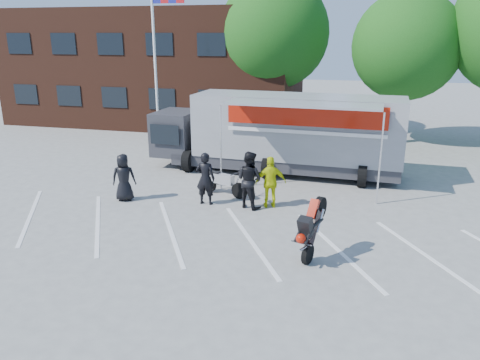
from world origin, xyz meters
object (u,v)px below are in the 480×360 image
at_px(stunt_bike_rider, 316,254).
at_px(spectator_hivis, 271,182).
at_px(tree_mid, 407,46).
at_px(spectator_leather_c, 249,180).
at_px(spectator_leather_b, 205,178).
at_px(parked_motorcycle, 224,195).
at_px(transporter_truck, 284,173).
at_px(spectator_leather_a, 124,177).
at_px(tree_left, 274,33).
at_px(flagpole, 159,45).

bearing_deg(stunt_bike_rider, spectator_hivis, 137.02).
bearing_deg(tree_mid, spectator_leather_c, -115.18).
distance_m(spectator_leather_b, spectator_leather_c, 1.50).
distance_m(parked_motorcycle, spectator_leather_c, 1.78).
bearing_deg(parked_motorcycle, transporter_truck, -6.45).
bearing_deg(spectator_hivis, tree_mid, -131.14).
xyz_separation_m(transporter_truck, spectator_leather_b, (-1.97, -4.36, 0.90)).
height_order(stunt_bike_rider, spectator_leather_a, spectator_leather_a).
height_order(tree_left, parked_motorcycle, tree_left).
height_order(flagpole, spectator_leather_b, flagpole).
height_order(spectator_leather_a, spectator_hivis, spectator_hivis).
height_order(tree_mid, transporter_truck, tree_mid).
relative_size(flagpole, spectator_hivis, 4.61).
height_order(tree_left, tree_mid, tree_left).
xyz_separation_m(parked_motorcycle, stunt_bike_rider, (3.68, -3.97, 0.00)).
bearing_deg(flagpole, tree_left, 54.72).
bearing_deg(stunt_bike_rider, spectator_leather_a, 176.37).
bearing_deg(spectator_leather_b, tree_mid, -121.17).
xyz_separation_m(tree_mid, parked_motorcycle, (-6.57, -10.55, -4.94)).
relative_size(tree_mid, spectator_leather_c, 4.02).
distance_m(transporter_truck, spectator_leather_b, 4.86).
bearing_deg(tree_left, parked_motorcycle, -87.84).
bearing_deg(spectator_hivis, transporter_truck, -105.43).
relative_size(tree_left, spectator_leather_a, 5.24).
bearing_deg(spectator_leather_b, transporter_truck, -114.62).
distance_m(parked_motorcycle, spectator_leather_a, 3.56).
bearing_deg(spectator_leather_c, tree_left, -58.05).
height_order(parked_motorcycle, spectator_leather_a, spectator_leather_a).
xyz_separation_m(stunt_bike_rider, spectator_leather_a, (-6.86, 2.60, 0.82)).
height_order(transporter_truck, spectator_hivis, spectator_hivis).
bearing_deg(transporter_truck, tree_left, 106.68).
distance_m(tree_left, spectator_leather_c, 13.42).
distance_m(flagpole, stunt_bike_rider, 13.64).
bearing_deg(tree_mid, stunt_bike_rider, -101.24).
distance_m(tree_left, tree_mid, 7.10).
height_order(transporter_truck, spectator_leather_c, spectator_leather_c).
bearing_deg(spectator_leather_a, tree_left, -121.86).
xyz_separation_m(flagpole, transporter_truck, (6.30, -2.22, -5.05)).
height_order(stunt_bike_rider, spectator_leather_c, spectator_leather_c).
height_order(flagpole, parked_motorcycle, flagpole).
bearing_deg(tree_mid, flagpole, -156.03).
bearing_deg(spectator_hivis, parked_motorcycle, -41.45).
xyz_separation_m(parked_motorcycle, spectator_hivis, (1.85, -0.78, 0.87)).
distance_m(tree_mid, transporter_truck, 10.05).
distance_m(tree_mid, spectator_leather_c, 13.32).
xyz_separation_m(parked_motorcycle, spectator_leather_c, (1.16, -0.95, 0.96)).
xyz_separation_m(tree_left, spectator_leather_a, (-2.75, -12.92, -4.74)).
xyz_separation_m(transporter_truck, spectator_leather_a, (-4.81, -4.71, 0.82)).
distance_m(flagpole, tree_left, 7.37).
xyz_separation_m(tree_mid, spectator_hivis, (-4.72, -11.33, -4.08)).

